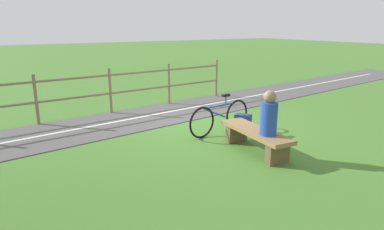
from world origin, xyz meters
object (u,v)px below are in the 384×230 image
person_seated (269,115)px  bicycle (220,117)px  backpack (243,123)px  bench (256,136)px

person_seated → bicycle: person_seated is taller
bicycle → backpack: size_ratio=4.09×
bench → bicycle: 1.30m
person_seated → bicycle: size_ratio=0.46×
bench → backpack: 1.36m
bicycle → person_seated: bearing=77.0°
backpack → person_seated: bearing=154.9°
bench → bicycle: bearing=0.4°
person_seated → backpack: 1.79m
person_seated → backpack: person_seated is taller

